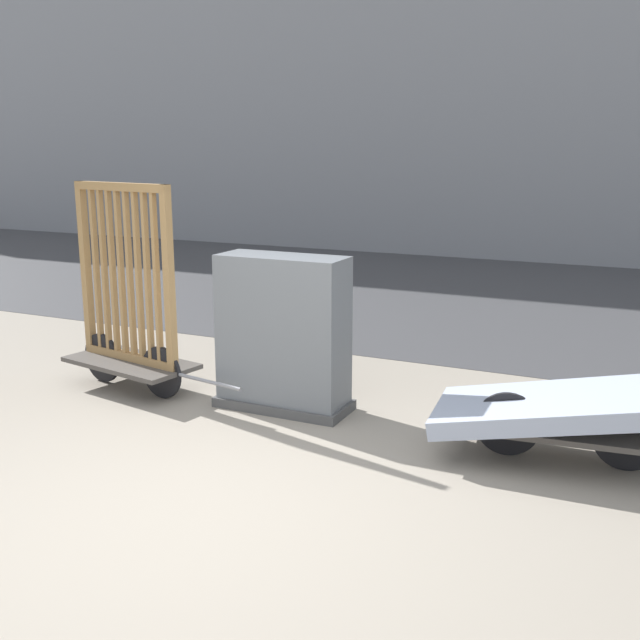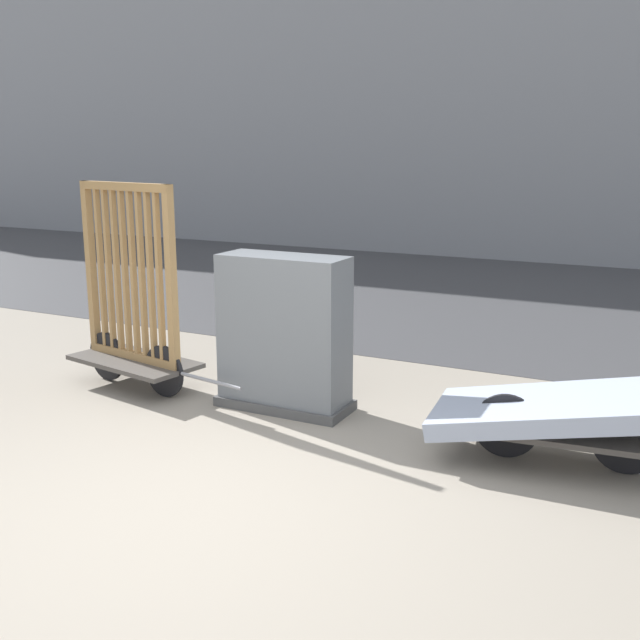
# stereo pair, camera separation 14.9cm
# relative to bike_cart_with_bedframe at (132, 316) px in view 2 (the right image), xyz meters

# --- Properties ---
(ground_plane) EXTENTS (60.00, 60.00, 0.00)m
(ground_plane) POSITION_rel_bike_cart_with_bedframe_xyz_m (1.87, -1.70, -0.67)
(ground_plane) COLOR gray
(road_strip) EXTENTS (56.00, 7.40, 0.01)m
(road_strip) POSITION_rel_bike_cart_with_bedframe_xyz_m (1.87, 5.60, -0.66)
(road_strip) COLOR #424244
(road_strip) RESTS_ON ground_plane
(bike_cart_with_bedframe) EXTENTS (1.94, 0.80, 1.84)m
(bike_cart_with_bedframe) POSITION_rel_bike_cart_with_bedframe_xyz_m (0.00, 0.00, 0.00)
(bike_cart_with_bedframe) COLOR #4C4742
(bike_cart_with_bedframe) RESTS_ON ground_plane
(bike_cart_with_mattress) EXTENTS (2.24, 1.02, 0.64)m
(bike_cart_with_mattress) POSITION_rel_bike_cart_with_bedframe_xyz_m (3.75, 0.00, -0.28)
(bike_cart_with_mattress) COLOR #4C4742
(bike_cart_with_mattress) RESTS_ON ground_plane
(utility_cabinet) EXTENTS (1.12, 0.48, 1.29)m
(utility_cabinet) POSITION_rel_bike_cart_with_bedframe_xyz_m (1.47, 0.15, -0.06)
(utility_cabinet) COLOR #4C4C4C
(utility_cabinet) RESTS_ON ground_plane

